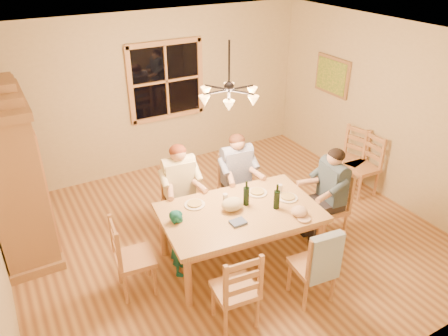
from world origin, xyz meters
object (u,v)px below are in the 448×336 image
chair_end_right (327,217)px  adult_slate_man (332,183)px  chair_far_left (181,212)px  wine_bottle_a (246,193)px  adult_plaid_man (237,167)px  child (180,242)px  chair_near_right (311,275)px  chair_end_left (136,269)px  chair_near_left (235,300)px  chair_spare_back (348,169)px  armoire (14,178)px  chandelier (229,94)px  dining_table (240,217)px  wine_bottle_b (277,197)px  chair_far_right (236,199)px  adult_woman (179,179)px  chair_spare_front (361,176)px

chair_end_right → adult_slate_man: size_ratio=1.13×
chair_far_left → wine_bottle_a: bearing=126.7°
adult_plaid_man → child: size_ratio=0.97×
chair_near_right → chair_end_left: size_ratio=1.00×
chair_far_left → chair_near_left: same height
chair_end_left → chair_spare_back: bearing=105.2°
armoire → child: 2.21m
chandelier → chair_end_right: chandelier is taller
chair_near_right → chair_end_left: (-1.70, 1.08, 0.00)m
chair_near_left → chair_end_right: same height
dining_table → chandelier: bearing=77.4°
adult_plaid_man → child: (-1.21, -0.69, -0.39)m
wine_bottle_b → chair_far_left: bearing=125.5°
dining_table → chair_far_left: (-0.38, 0.95, -0.36)m
adult_plaid_man → chair_far_right: bearing=96.0°
dining_table → chair_end_left: 1.37m
wine_bottle_b → chair_spare_back: bearing=23.6°
adult_woman → chair_end_right: bearing=153.4°
chair_near_right → chair_spare_front: 2.60m
chandelier → adult_woman: 1.41m
chair_spare_back → adult_slate_man: bearing=108.9°
child → chair_end_left: bearing=128.0°
chair_end_left → chair_spare_back: 3.93m
dining_table → adult_plaid_man: bearing=61.7°
chair_near_right → chair_end_left: bearing=153.4°
adult_woman → chair_far_left: bearing=159.4°
chair_end_right → child: bearing=87.6°
chair_near_left → adult_slate_man: (1.89, 0.71, 0.54)m
wine_bottle_b → chair_far_right: bearing=87.2°
chair_near_right → chair_spare_back: same height
chair_far_right → child: 1.40m
wine_bottle_a → chair_spare_back: wine_bottle_a is taller
chair_spare_front → chair_spare_back: 0.29m
dining_table → adult_slate_man: adult_slate_man is taller
chandelier → chair_end_right: size_ratio=0.78×
chair_end_right → adult_slate_man: 0.54m
adult_woman → chair_near_right: bearing=117.9°
chair_near_right → chair_end_left: 2.02m
chair_near_right → chair_spare_back: (2.18, 1.72, 0.00)m
chair_end_right → chair_spare_front: bearing=-57.4°
adult_woman → wine_bottle_b: size_ratio=2.65×
chandelier → chair_far_right: size_ratio=0.78×
dining_table → adult_plaid_man: (0.46, 0.86, 0.18)m
chandelier → chair_near_left: 2.32m
chair_end_left → chair_end_right: size_ratio=1.00×
adult_plaid_man → chair_end_left: bearing=28.0°
chair_near_right → chair_spare_back: size_ratio=1.00×
chair_near_right → adult_slate_man: adult_slate_man is taller
chair_end_right → adult_plaid_man: bearing=46.6°
chair_end_left → adult_woman: adult_woman is taller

